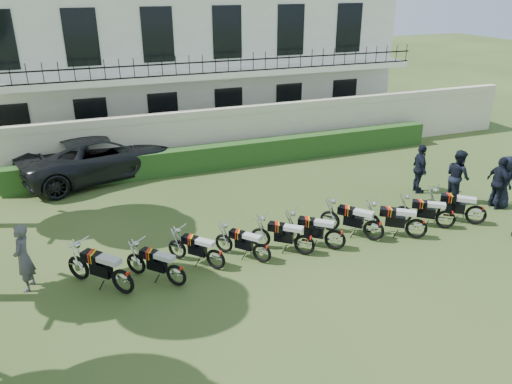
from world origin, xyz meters
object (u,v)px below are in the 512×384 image
at_px(suv, 101,156).
at_px(officer_3, 503,182).
at_px(officer_4, 458,176).
at_px(officer_5, 420,169).
at_px(motorcycle_8, 446,215).
at_px(motorcycle_4, 305,240).
at_px(motorcycle_3, 262,249).
at_px(motorcycle_7, 417,224).
at_px(motorcycle_5, 335,235).
at_px(motorcycle_0, 122,276).
at_px(motorcycle_6, 374,225).
at_px(motorcycle_9, 477,210).
at_px(officer_2, 499,183).
at_px(inspector, 23,258).
at_px(motorcycle_2, 216,255).
at_px(motorcycle_1, 176,270).

bearing_deg(suv, officer_3, -137.66).
bearing_deg(officer_4, officer_5, 36.90).
relative_size(motorcycle_8, officer_4, 0.84).
bearing_deg(motorcycle_4, motorcycle_3, 128.42).
bearing_deg(suv, officer_4, -137.27).
distance_m(motorcycle_4, motorcycle_7, 3.56).
height_order(motorcycle_3, motorcycle_4, motorcycle_4).
relative_size(motorcycle_4, motorcycle_8, 0.96).
height_order(motorcycle_3, motorcycle_5, motorcycle_5).
bearing_deg(motorcycle_0, motorcycle_7, -44.21).
distance_m(motorcycle_6, officer_3, 5.48).
xyz_separation_m(motorcycle_9, officer_2, (1.58, 0.78, 0.40)).
relative_size(motorcycle_6, officer_4, 0.84).
xyz_separation_m(motorcycle_8, inspector, (-12.02, 1.02, 0.41)).
bearing_deg(officer_4, motorcycle_6, 116.49).
bearing_deg(motorcycle_3, motorcycle_2, 132.82).
height_order(motorcycle_0, motorcycle_7, motorcycle_0).
distance_m(motorcycle_5, inspector, 8.22).
bearing_deg(officer_5, motorcycle_3, 127.64).
xyz_separation_m(motorcycle_5, motorcycle_7, (2.60, -0.26, 0.01)).
height_order(motorcycle_2, inspector, inspector).
bearing_deg(motorcycle_5, officer_3, -45.19).
bearing_deg(motorcycle_9, motorcycle_0, 130.41).
distance_m(motorcycle_4, officer_5, 6.46).
xyz_separation_m(motorcycle_1, officer_4, (10.23, 1.77, 0.48)).
xyz_separation_m(motorcycle_5, officer_5, (4.92, 2.72, 0.41)).
xyz_separation_m(motorcycle_1, motorcycle_7, (7.25, -0.03, 0.04)).
xyz_separation_m(motorcycle_2, motorcycle_7, (6.09, -0.45, 0.05)).
bearing_deg(motorcycle_7, motorcycle_8, -43.67).
relative_size(inspector, officer_3, 0.98).
xyz_separation_m(motorcycle_0, motorcycle_9, (10.89, -0.03, -0.03)).
xyz_separation_m(motorcycle_4, motorcycle_9, (5.89, -0.19, 0.03)).
xyz_separation_m(motorcycle_3, officer_4, (7.80, 1.47, 0.50)).
bearing_deg(motorcycle_6, officer_5, -4.63).
bearing_deg(motorcycle_7, officer_4, -22.91).
xyz_separation_m(motorcycle_2, motorcycle_4, (2.55, -0.14, 0.02)).
bearing_deg(suv, motorcycle_6, -155.67).
height_order(motorcycle_0, motorcycle_6, motorcycle_0).
bearing_deg(motorcycle_1, motorcycle_7, -43.31).
bearing_deg(motorcycle_2, officer_3, -40.24).
bearing_deg(officer_5, inspector, 114.82).
xyz_separation_m(motorcycle_6, officer_5, (3.58, 2.63, 0.40)).
distance_m(motorcycle_4, motorcycle_6, 2.29).
bearing_deg(motorcycle_4, motorcycle_7, -55.45).
bearing_deg(motorcycle_0, motorcycle_4, -41.36).
relative_size(motorcycle_3, motorcycle_4, 0.89).
distance_m(inspector, officer_5, 13.19).
bearing_deg(officer_4, motorcycle_1, 107.37).
distance_m(officer_2, officer_4, 1.31).
distance_m(motorcycle_2, motorcycle_3, 1.28).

